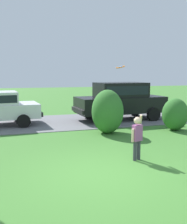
{
  "coord_description": "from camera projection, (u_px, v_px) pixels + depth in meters",
  "views": [
    {
      "loc": [
        -2.0,
        -5.78,
        2.39
      ],
      "look_at": [
        0.63,
        2.76,
        1.1
      ],
      "focal_mm": 43.23,
      "sensor_mm": 36.0,
      "label": 1
    }
  ],
  "objects": [
    {
      "name": "ground_plane",
      "position": [
        102.0,
        175.0,
        6.39
      ],
      "size": [
        80.0,
        80.0,
        0.0
      ],
      "primitive_type": "plane",
      "color": "#3D752D"
    },
    {
      "name": "driveway_strip",
      "position": [
        54.0,
        122.0,
        13.19
      ],
      "size": [
        28.0,
        4.4,
        0.02
      ],
      "primitive_type": "cube",
      "color": "slate",
      "rests_on": "ground"
    },
    {
      "name": "shrub_near_tree",
      "position": [
        107.0,
        112.0,
        10.74
      ],
      "size": [
        1.25,
        1.4,
        1.75
      ],
      "color": "#33702B",
      "rests_on": "ground"
    },
    {
      "name": "shrub_centre_left",
      "position": [
        175.0,
        114.0,
        11.35
      ],
      "size": [
        1.09,
        1.07,
        1.35
      ],
      "color": "#33702B",
      "rests_on": "ground"
    },
    {
      "name": "parked_suv",
      "position": [
        120.0,
        99.0,
        13.8
      ],
      "size": [
        4.8,
        2.31,
        1.92
      ],
      "color": "black",
      "rests_on": "ground"
    },
    {
      "name": "child_thrower",
      "position": [
        137.0,
        135.0,
        7.38
      ],
      "size": [
        0.41,
        0.35,
        1.29
      ],
      "color": "#383842",
      "rests_on": "ground"
    },
    {
      "name": "frisbee",
      "position": [
        120.0,
        67.0,
        8.22
      ],
      "size": [
        0.28,
        0.28,
        0.1
      ],
      "color": "orange"
    }
  ]
}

